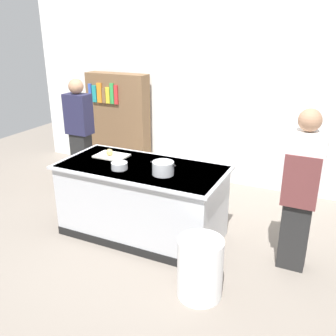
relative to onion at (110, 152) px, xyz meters
name	(u,v)px	position (x,y,z in m)	size (l,w,h in m)	color
ground_plane	(143,233)	(0.52, -0.12, -0.96)	(10.00, 10.00, 0.00)	slate
back_wall	(205,89)	(0.52, 1.98, 0.54)	(6.40, 0.12, 3.00)	white
counter_island	(142,200)	(0.52, -0.12, -0.50)	(1.98, 0.98, 0.90)	#B7BABF
cutting_board	(112,156)	(0.01, 0.02, -0.05)	(0.40, 0.28, 0.02)	silver
onion	(110,152)	(0.00, 0.00, 0.00)	(0.08, 0.08, 0.08)	tan
stock_pot	(163,168)	(0.86, -0.24, 0.01)	(0.31, 0.24, 0.15)	#B7BABF
mixing_bowl	(119,166)	(0.34, -0.31, -0.02)	(0.19, 0.19, 0.08)	#B7BABF
trash_bin	(200,268)	(1.56, -0.88, -0.66)	(0.43, 0.43, 0.60)	white
person_chef	(301,188)	(2.29, -0.02, -0.05)	(0.38, 0.25, 1.72)	#252525
person_guest	(80,133)	(-1.02, 0.72, -0.05)	(0.38, 0.24, 1.72)	black
bookshelf	(119,123)	(-0.94, 1.68, -0.11)	(1.10, 0.31, 1.70)	brown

